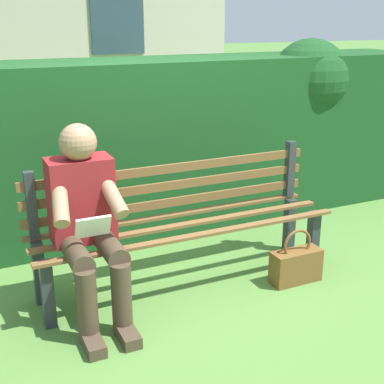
{
  "coord_description": "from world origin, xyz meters",
  "views": [
    {
      "loc": [
        1.33,
        2.96,
        1.75
      ],
      "look_at": [
        0.0,
        0.1,
        0.69
      ],
      "focal_mm": 49.06,
      "sensor_mm": 36.0,
      "label": 1
    }
  ],
  "objects": [
    {
      "name": "ground",
      "position": [
        0.0,
        0.0,
        0.0
      ],
      "size": [
        60.0,
        60.0,
        0.0
      ],
      "primitive_type": "plane",
      "color": "#517F38"
    },
    {
      "name": "park_bench",
      "position": [
        0.0,
        -0.08,
        0.45
      ],
      "size": [
        2.06,
        0.46,
        0.87
      ],
      "color": "#2D3338",
      "rests_on": "ground"
    },
    {
      "name": "hedge_backdrop",
      "position": [
        -0.05,
        -1.16,
        0.75
      ],
      "size": [
        5.73,
        0.88,
        1.57
      ],
      "color": "#19471E",
      "rests_on": "ground"
    },
    {
      "name": "person_seated",
      "position": [
        0.68,
        0.1,
        0.62
      ],
      "size": [
        0.44,
        0.73,
        1.17
      ],
      "color": "maroon",
      "rests_on": "ground"
    },
    {
      "name": "handbag",
      "position": [
        -0.7,
        0.3,
        0.13
      ],
      "size": [
        0.36,
        0.14,
        0.39
      ],
      "color": "brown",
      "rests_on": "ground"
    }
  ]
}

